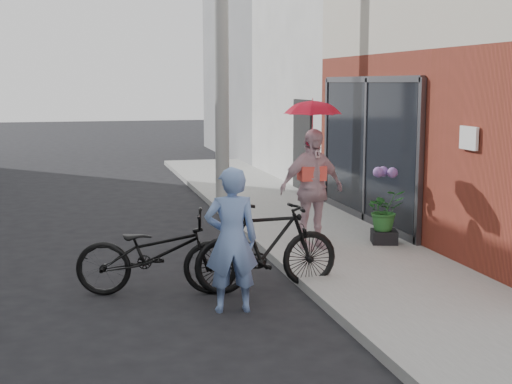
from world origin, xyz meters
name	(u,v)px	position (x,y,z in m)	size (l,w,h in m)	color
ground	(233,297)	(0.00, 0.00, 0.00)	(80.00, 80.00, 0.00)	black
sidewalk	(339,245)	(2.10, 2.00, 0.06)	(2.20, 24.00, 0.12)	gray
curb	(266,250)	(0.94, 2.00, 0.06)	(0.12, 24.00, 0.12)	#9E9E99
plaster_building	(431,44)	(7.20, 9.00, 3.50)	(8.00, 6.00, 7.00)	white
east_building_far	(335,54)	(7.20, 16.00, 3.50)	(8.00, 8.00, 7.00)	gray
utility_pole	(221,32)	(1.10, 6.00, 3.50)	(0.28, 0.28, 7.00)	#9E9E99
officer	(231,240)	(-0.12, -0.50, 0.81)	(0.59, 0.39, 1.62)	#7493CF
bike_left	(157,253)	(-0.85, 0.34, 0.51)	(0.67, 1.93, 1.02)	black
bike_right	(267,247)	(0.47, 0.18, 0.55)	(0.51, 1.82, 1.10)	black
kimono_woman	(312,189)	(1.55, 1.71, 1.00)	(1.03, 0.43, 1.75)	silver
parasol	(313,105)	(1.55, 1.71, 2.21)	(0.78, 0.78, 0.68)	red
planter	(384,237)	(2.72, 1.74, 0.22)	(0.37, 0.37, 0.20)	black
potted_plant	(385,210)	(2.72, 1.74, 0.63)	(0.57, 0.49, 0.63)	#2E732F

